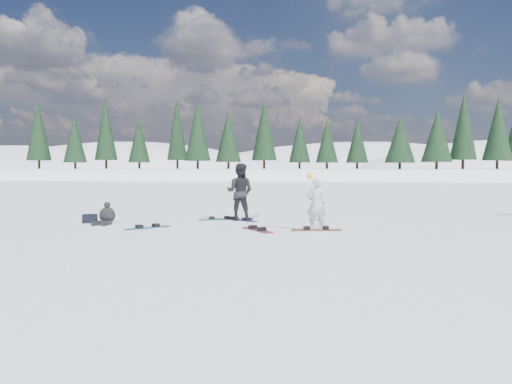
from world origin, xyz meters
TOP-DOWN VIEW (x-y plane):
  - ground at (0.00, 0.00)m, footprint 420.00×420.00m
  - alpine_backdrop at (-11.72, 189.18)m, footprint 412.50×227.00m
  - snowboarder_woman at (0.39, 0.08)m, footprint 0.60×0.42m
  - snowboarder_man at (-2.27, 2.57)m, footprint 1.09×0.91m
  - seated_rider at (-6.50, 0.98)m, footprint 0.63×0.94m
  - gear_bag at (-7.20, 1.23)m, footprint 0.50×0.38m
  - snowboard_woman at (0.39, 0.08)m, footprint 1.52×0.50m
  - snowboard_man at (-2.27, 2.57)m, footprint 1.39×1.09m
  - snowboard_loose_b at (-1.35, -0.09)m, footprint 1.09×1.39m
  - snowboard_loose_a at (-4.78, 0.05)m, footprint 1.25×1.26m
  - snowboard_loose_c at (-3.02, 2.68)m, footprint 1.49×0.85m

SIDE VIEW (x-z plane):
  - alpine_backdrop at x=-11.72m, z-range -40.58..12.62m
  - ground at x=0.00m, z-range 0.00..0.00m
  - snowboard_woman at x=0.39m, z-range 0.00..0.03m
  - snowboard_man at x=-2.27m, z-range 0.00..0.03m
  - snowboard_loose_b at x=-1.35m, z-range 0.00..0.03m
  - snowboard_loose_a at x=-4.78m, z-range 0.00..0.03m
  - snowboard_loose_c at x=-3.02m, z-range 0.00..0.03m
  - gear_bag at x=-7.20m, z-range 0.00..0.30m
  - seated_rider at x=-6.50m, z-range -0.09..0.66m
  - snowboarder_woman at x=0.39m, z-range -0.06..1.66m
  - snowboarder_man at x=-2.27m, z-range 0.00..2.02m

